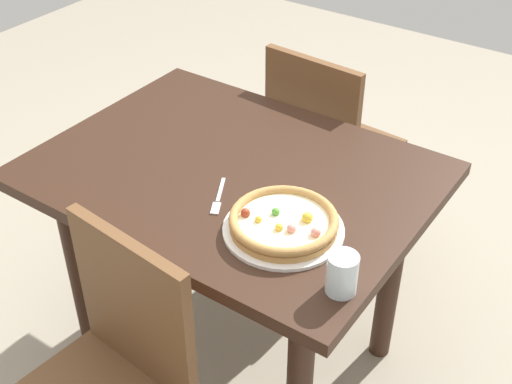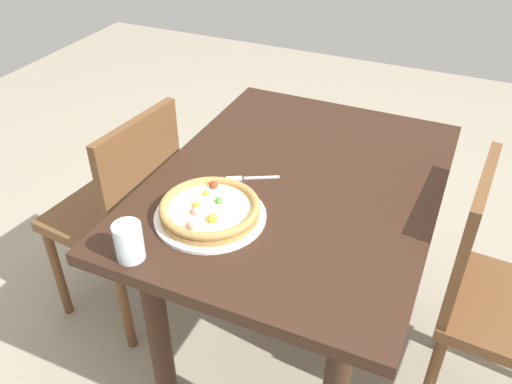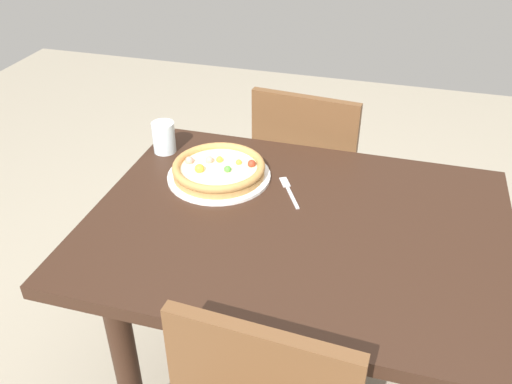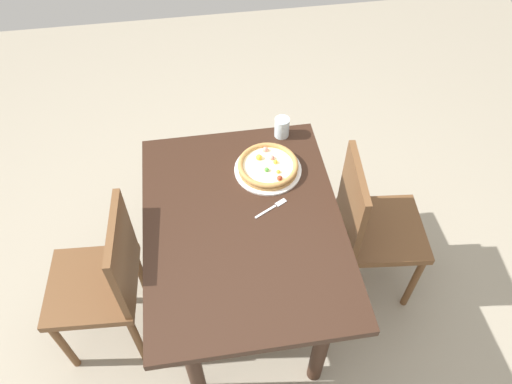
# 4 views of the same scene
# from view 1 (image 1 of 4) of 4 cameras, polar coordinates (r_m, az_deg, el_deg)

# --- Properties ---
(ground_plane) EXTENTS (6.00, 6.00, 0.00)m
(ground_plane) POSITION_cam_1_polar(r_m,az_deg,el_deg) (2.46, -1.66, -12.97)
(ground_plane) COLOR #9E937F
(dining_table) EXTENTS (1.12, 0.84, 0.76)m
(dining_table) POSITION_cam_1_polar(r_m,az_deg,el_deg) (2.03, -1.96, -1.03)
(dining_table) COLOR #331E14
(dining_table) RESTS_ON ground
(chair_near) EXTENTS (0.43, 0.43, 0.90)m
(chair_near) POSITION_cam_1_polar(r_m,az_deg,el_deg) (2.56, 5.95, 3.79)
(chair_near) COLOR brown
(chair_near) RESTS_ON ground
(plate) EXTENTS (0.31, 0.31, 0.01)m
(plate) POSITION_cam_1_polar(r_m,az_deg,el_deg) (1.72, 2.31, -3.16)
(plate) COLOR white
(plate) RESTS_ON dining_table
(pizza) EXTENTS (0.28, 0.28, 0.05)m
(pizza) POSITION_cam_1_polar(r_m,az_deg,el_deg) (1.71, 2.34, -2.51)
(pizza) COLOR #B78447
(pizza) RESTS_ON plate
(fork) EXTENTS (0.09, 0.15, 0.00)m
(fork) POSITION_cam_1_polar(r_m,az_deg,el_deg) (1.83, -3.19, -0.58)
(fork) COLOR silver
(fork) RESTS_ON dining_table
(drinking_glass) EXTENTS (0.07, 0.07, 0.10)m
(drinking_glass) POSITION_cam_1_polar(r_m,az_deg,el_deg) (1.54, 7.23, -6.82)
(drinking_glass) COLOR silver
(drinking_glass) RESTS_ON dining_table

